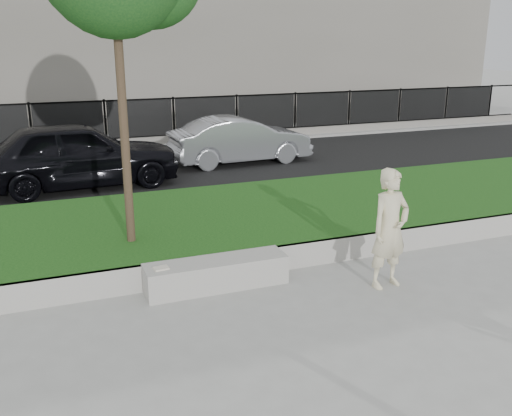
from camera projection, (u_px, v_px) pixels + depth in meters
name	position (u px, v px, depth m)	size (l,w,h in m)	color
ground	(268.00, 305.00, 7.74)	(90.00, 90.00, 0.00)	gray
grass_bank	(205.00, 226.00, 10.36)	(34.00, 4.00, 0.40)	#0D350D
grass_kerb	(241.00, 264.00, 8.61)	(34.00, 0.08, 0.40)	#9C9992
street	(147.00, 171.00, 15.32)	(34.00, 7.00, 0.04)	black
far_pavement	(122.00, 142.00, 19.32)	(34.00, 3.00, 0.12)	gray
iron_fence	(125.00, 132.00, 18.29)	(32.00, 0.30, 1.50)	slate
building_facade	(89.00, 0.00, 24.14)	(34.00, 10.00, 10.00)	#69655C
stone_bench	(216.00, 274.00, 8.23)	(2.07, 0.52, 0.42)	#9C9992
man	(390.00, 229.00, 8.10)	(0.64, 0.42, 1.75)	beige
book	(161.00, 268.00, 7.85)	(0.20, 0.15, 0.02)	beige
car_dark	(77.00, 154.00, 13.41)	(1.89, 4.70, 1.60)	black
car_silver	(240.00, 140.00, 16.08)	(1.39, 3.97, 1.31)	gray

